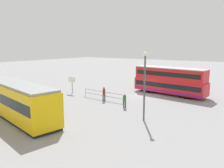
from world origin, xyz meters
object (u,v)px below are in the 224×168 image
at_px(pedestrian_near_railing, 104,93).
at_px(info_sign, 72,82).
at_px(street_lamp, 145,81).
at_px(pedestrian_crossing, 125,100).
at_px(tram_yellow, 14,98).
at_px(double_decker_bus, 169,81).

relative_size(pedestrian_near_railing, info_sign, 0.72).
bearing_deg(street_lamp, pedestrian_crossing, -34.62).
bearing_deg(pedestrian_crossing, tram_yellow, 48.11).
xyz_separation_m(double_decker_bus, street_lamp, (-2.06, 12.03, 1.75)).
height_order(double_decker_bus, pedestrian_near_railing, double_decker_bus).
height_order(double_decker_bus, tram_yellow, double_decker_bus).
bearing_deg(pedestrian_near_railing, info_sign, -9.42).
bearing_deg(info_sign, tram_yellow, 104.33).
relative_size(pedestrian_near_railing, street_lamp, 0.29).
bearing_deg(double_decker_bus, street_lamp, 99.72).
bearing_deg(street_lamp, pedestrian_near_railing, -26.39).
xyz_separation_m(double_decker_bus, tram_yellow, (9.08, 17.98, -0.21)).
bearing_deg(street_lamp, double_decker_bus, -80.28).
relative_size(pedestrian_crossing, info_sign, 0.66).
bearing_deg(double_decker_bus, pedestrian_crossing, 80.96).
bearing_deg(pedestrian_crossing, info_sign, -12.27).
height_order(info_sign, street_lamp, street_lamp).
height_order(tram_yellow, info_sign, tram_yellow).
bearing_deg(pedestrian_near_railing, double_decker_bus, -121.90).
bearing_deg(pedestrian_crossing, street_lamp, 145.38).
relative_size(double_decker_bus, tram_yellow, 0.75).
distance_m(double_decker_bus, street_lamp, 12.33).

